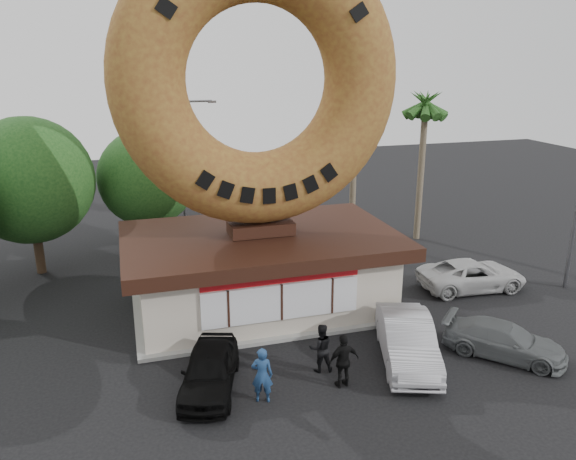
{
  "coord_description": "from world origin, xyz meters",
  "views": [
    {
      "loc": [
        -5.23,
        -15.37,
        10.31
      ],
      "look_at": [
        0.57,
        4.0,
        3.99
      ],
      "focal_mm": 35.0,
      "sensor_mm": 36.0,
      "label": 1
    }
  ],
  "objects_px": {
    "street_lamp": "(185,164)",
    "car_black": "(210,370)",
    "car_silver": "(407,340)",
    "person_left": "(262,375)",
    "person_right": "(344,361)",
    "car_grey": "(504,340)",
    "person_center": "(321,348)",
    "car_white": "(472,275)",
    "donut_shop": "(261,268)",
    "giant_donut": "(258,80)"
  },
  "relations": [
    {
      "from": "street_lamp",
      "to": "car_white",
      "type": "distance_m",
      "value": 16.34
    },
    {
      "from": "donut_shop",
      "to": "giant_donut",
      "type": "distance_m",
      "value": 7.62
    },
    {
      "from": "person_left",
      "to": "car_silver",
      "type": "distance_m",
      "value": 5.51
    },
    {
      "from": "giant_donut",
      "to": "car_silver",
      "type": "bearing_deg",
      "value": -56.76
    },
    {
      "from": "street_lamp",
      "to": "giant_donut",
      "type": "bearing_deg",
      "value": -79.49
    },
    {
      "from": "donut_shop",
      "to": "car_grey",
      "type": "bearing_deg",
      "value": -41.62
    },
    {
      "from": "person_right",
      "to": "car_white",
      "type": "bearing_deg",
      "value": -152.76
    },
    {
      "from": "person_right",
      "to": "car_white",
      "type": "xyz_separation_m",
      "value": [
        8.65,
        5.71,
        -0.24
      ]
    },
    {
      "from": "person_center",
      "to": "street_lamp",
      "type": "bearing_deg",
      "value": -74.91
    },
    {
      "from": "donut_shop",
      "to": "car_white",
      "type": "relative_size",
      "value": 2.29
    },
    {
      "from": "car_grey",
      "to": "car_black",
      "type": "bearing_deg",
      "value": 130.53
    },
    {
      "from": "person_right",
      "to": "car_grey",
      "type": "bearing_deg",
      "value": 175.11
    },
    {
      "from": "car_grey",
      "to": "person_center",
      "type": "bearing_deg",
      "value": 127.46
    },
    {
      "from": "giant_donut",
      "to": "car_grey",
      "type": "height_order",
      "value": "giant_donut"
    },
    {
      "from": "person_left",
      "to": "car_silver",
      "type": "bearing_deg",
      "value": -153.04
    },
    {
      "from": "street_lamp",
      "to": "car_black",
      "type": "distance_m",
      "value": 16.04
    },
    {
      "from": "person_center",
      "to": "car_black",
      "type": "bearing_deg",
      "value": 6.08
    },
    {
      "from": "giant_donut",
      "to": "car_grey",
      "type": "relative_size",
      "value": 2.66
    },
    {
      "from": "person_right",
      "to": "car_silver",
      "type": "height_order",
      "value": "person_right"
    },
    {
      "from": "car_silver",
      "to": "car_grey",
      "type": "bearing_deg",
      "value": 7.41
    },
    {
      "from": "person_center",
      "to": "car_black",
      "type": "height_order",
      "value": "person_center"
    },
    {
      "from": "person_left",
      "to": "person_center",
      "type": "xyz_separation_m",
      "value": [
        2.33,
        1.14,
        -0.05
      ]
    },
    {
      "from": "street_lamp",
      "to": "car_silver",
      "type": "distance_m",
      "value": 17.15
    },
    {
      "from": "person_center",
      "to": "car_silver",
      "type": "height_order",
      "value": "person_center"
    },
    {
      "from": "donut_shop",
      "to": "person_center",
      "type": "height_order",
      "value": "donut_shop"
    },
    {
      "from": "street_lamp",
      "to": "person_left",
      "type": "xyz_separation_m",
      "value": [
        0.2,
        -16.66,
        -3.57
      ]
    },
    {
      "from": "car_black",
      "to": "person_left",
      "type": "bearing_deg",
      "value": -20.37
    },
    {
      "from": "car_silver",
      "to": "car_white",
      "type": "xyz_separation_m",
      "value": [
        5.92,
        4.88,
        -0.12
      ]
    },
    {
      "from": "person_left",
      "to": "car_grey",
      "type": "xyz_separation_m",
      "value": [
        8.92,
        0.18,
        -0.3
      ]
    },
    {
      "from": "car_grey",
      "to": "car_white",
      "type": "bearing_deg",
      "value": 22.06
    },
    {
      "from": "donut_shop",
      "to": "car_silver",
      "type": "xyz_separation_m",
      "value": [
        3.79,
        -5.76,
        -0.97
      ]
    },
    {
      "from": "street_lamp",
      "to": "person_right",
      "type": "relative_size",
      "value": 4.35
    },
    {
      "from": "car_grey",
      "to": "car_silver",
      "type": "bearing_deg",
      "value": 124.37
    },
    {
      "from": "donut_shop",
      "to": "person_right",
      "type": "relative_size",
      "value": 6.09
    },
    {
      "from": "car_white",
      "to": "car_grey",
      "type": "bearing_deg",
      "value": 160.47
    },
    {
      "from": "person_left",
      "to": "person_right",
      "type": "bearing_deg",
      "value": -161.34
    },
    {
      "from": "person_left",
      "to": "donut_shop",
      "type": "bearing_deg",
      "value": -86.24
    },
    {
      "from": "street_lamp",
      "to": "person_center",
      "type": "xyz_separation_m",
      "value": [
        2.53,
        -15.52,
        -3.62
      ]
    },
    {
      "from": "person_center",
      "to": "car_grey",
      "type": "relative_size",
      "value": 0.41
    },
    {
      "from": "street_lamp",
      "to": "person_center",
      "type": "height_order",
      "value": "street_lamp"
    },
    {
      "from": "donut_shop",
      "to": "giant_donut",
      "type": "height_order",
      "value": "giant_donut"
    },
    {
      "from": "car_black",
      "to": "car_white",
      "type": "relative_size",
      "value": 0.83
    },
    {
      "from": "person_left",
      "to": "car_black",
      "type": "distance_m",
      "value": 1.85
    },
    {
      "from": "street_lamp",
      "to": "car_black",
      "type": "bearing_deg",
      "value": -94.62
    },
    {
      "from": "person_center",
      "to": "car_grey",
      "type": "bearing_deg",
      "value": 177.6
    },
    {
      "from": "person_left",
      "to": "car_grey",
      "type": "relative_size",
      "value": 0.43
    },
    {
      "from": "car_black",
      "to": "car_silver",
      "type": "bearing_deg",
      "value": 15.29
    },
    {
      "from": "person_right",
      "to": "car_black",
      "type": "height_order",
      "value": "person_right"
    },
    {
      "from": "person_left",
      "to": "person_right",
      "type": "height_order",
      "value": "person_right"
    },
    {
      "from": "person_center",
      "to": "car_black",
      "type": "xyz_separation_m",
      "value": [
        -3.78,
        -0.02,
        -0.17
      ]
    }
  ]
}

